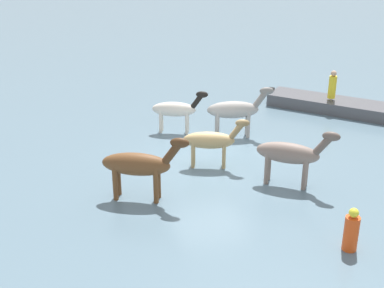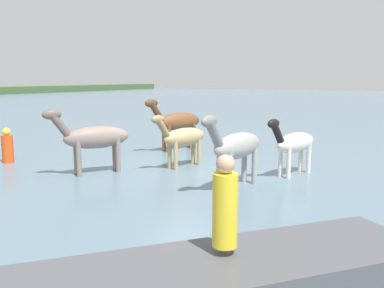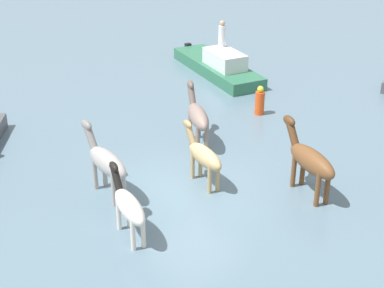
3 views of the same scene
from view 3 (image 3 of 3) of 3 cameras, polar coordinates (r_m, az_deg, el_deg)
ground_plane at (r=16.86m, az=0.23°, el=-4.20°), size 167.29×167.29×0.00m
horse_dark_mare at (r=14.27m, az=-6.43°, el=-6.22°), size 2.14×0.95×1.67m
horse_rear_stallion at (r=16.55m, az=1.19°, el=-1.20°), size 2.16×0.90×1.67m
horse_lead at (r=18.91m, az=0.58°, el=2.85°), size 2.28×1.57×1.89m
horse_mid_herd at (r=16.12m, az=-8.67°, el=-1.78°), size 2.47×0.83×1.91m
horse_gray_outer at (r=16.30m, az=11.84°, el=-1.59°), size 2.52×1.22×1.98m
boat_motor_center at (r=25.99m, az=2.67°, el=7.76°), size 6.13×3.33×1.38m
person_spotter_bow at (r=25.83m, az=3.05°, el=10.99°), size 0.32×0.32×1.19m
buoy_channel_marker at (r=21.69m, az=6.87°, el=4.28°), size 0.36×0.36×1.14m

